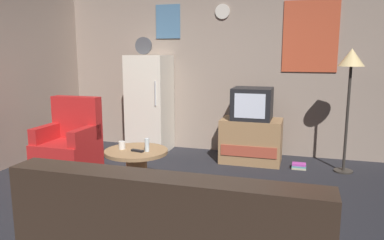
# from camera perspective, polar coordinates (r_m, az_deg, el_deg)

# --- Properties ---
(ground_plane) EXTENTS (12.00, 12.00, 0.00)m
(ground_plane) POSITION_cam_1_polar(r_m,az_deg,el_deg) (3.82, -4.40, -13.46)
(ground_plane) COLOR #232328
(wall_with_art) EXTENTS (5.20, 0.12, 2.63)m
(wall_with_art) POSITION_cam_1_polar(r_m,az_deg,el_deg) (5.85, 4.28, 8.14)
(wall_with_art) COLOR gray
(wall_with_art) RESTS_ON ground_plane
(fridge) EXTENTS (0.60, 0.62, 1.77)m
(fridge) POSITION_cam_1_polar(r_m,az_deg,el_deg) (5.87, -6.47, 2.54)
(fridge) COLOR silver
(fridge) RESTS_ON ground_plane
(tv_stand) EXTENTS (0.84, 0.53, 0.62)m
(tv_stand) POSITION_cam_1_polar(r_m,az_deg,el_deg) (5.35, 9.04, -3.14)
(tv_stand) COLOR #9E754C
(tv_stand) RESTS_ON ground_plane
(crt_tv) EXTENTS (0.54, 0.51, 0.44)m
(crt_tv) POSITION_cam_1_polar(r_m,az_deg,el_deg) (5.25, 9.20, 2.49)
(crt_tv) COLOR black
(crt_tv) RESTS_ON tv_stand
(standing_lamp) EXTENTS (0.32, 0.32, 1.59)m
(standing_lamp) POSITION_cam_1_polar(r_m,az_deg,el_deg) (5.09, 23.15, 7.44)
(standing_lamp) COLOR #332D28
(standing_lamp) RESTS_ON ground_plane
(coffee_table) EXTENTS (0.72, 0.72, 0.45)m
(coffee_table) POSITION_cam_1_polar(r_m,az_deg,el_deg) (4.35, -8.47, -7.40)
(coffee_table) COLOR #9E754C
(coffee_table) RESTS_ON ground_plane
(wine_glass) EXTENTS (0.05, 0.05, 0.15)m
(wine_glass) POSITION_cam_1_polar(r_m,az_deg,el_deg) (4.19, -6.90, -3.81)
(wine_glass) COLOR silver
(wine_glass) RESTS_ON coffee_table
(mug_ceramic_white) EXTENTS (0.08, 0.08, 0.09)m
(mug_ceramic_white) POSITION_cam_1_polar(r_m,az_deg,el_deg) (4.35, -10.67, -3.81)
(mug_ceramic_white) COLOR silver
(mug_ceramic_white) RESTS_ON coffee_table
(remote_control) EXTENTS (0.16, 0.07, 0.02)m
(remote_control) POSITION_cam_1_polar(r_m,az_deg,el_deg) (4.21, -8.36, -4.67)
(remote_control) COLOR black
(remote_control) RESTS_ON coffee_table
(armchair) EXTENTS (0.68, 0.68, 0.96)m
(armchair) POSITION_cam_1_polar(r_m,az_deg,el_deg) (5.16, -18.27, -3.69)
(armchair) COLOR red
(armchair) RESTS_ON ground_plane
(book_stack) EXTENTS (0.19, 0.17, 0.07)m
(book_stack) POSITION_cam_1_polar(r_m,az_deg,el_deg) (5.25, 16.05, -6.79)
(book_stack) COLOR #B9B291
(book_stack) RESTS_ON ground_plane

